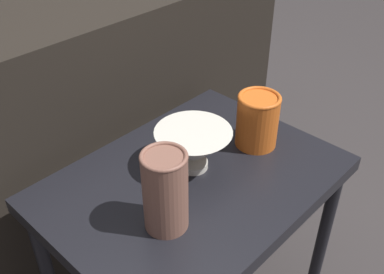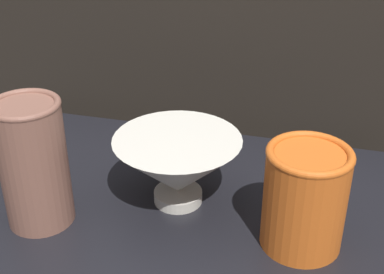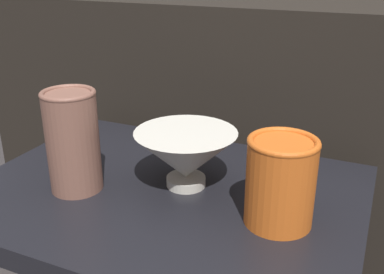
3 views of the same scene
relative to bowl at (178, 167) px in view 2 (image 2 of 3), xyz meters
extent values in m
cube|color=black|center=(-0.03, -0.03, -0.08)|extent=(0.72, 0.53, 0.04)
cylinder|color=black|center=(-0.35, 0.20, -0.36)|extent=(0.04, 0.04, 0.51)
cube|color=black|center=(-0.03, 0.54, -0.19)|extent=(1.53, 0.50, 0.85)
cylinder|color=silver|center=(0.00, 0.00, -0.05)|extent=(0.07, 0.07, 0.02)
cone|color=silver|center=(0.00, 0.00, 0.00)|extent=(0.19, 0.19, 0.09)
cylinder|color=brown|center=(-0.18, -0.09, 0.03)|extent=(0.10, 0.10, 0.19)
torus|color=brown|center=(-0.18, -0.09, 0.12)|extent=(0.10, 0.10, 0.01)
cylinder|color=orange|center=(0.19, -0.05, 0.01)|extent=(0.11, 0.11, 0.14)
torus|color=orange|center=(0.19, -0.05, 0.08)|extent=(0.11, 0.11, 0.01)
camera|label=1|loc=(-0.64, -0.61, 0.66)|focal=42.00mm
camera|label=2|loc=(0.19, -0.65, 0.42)|focal=50.00mm
camera|label=3|loc=(0.32, -0.69, 0.35)|focal=42.00mm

